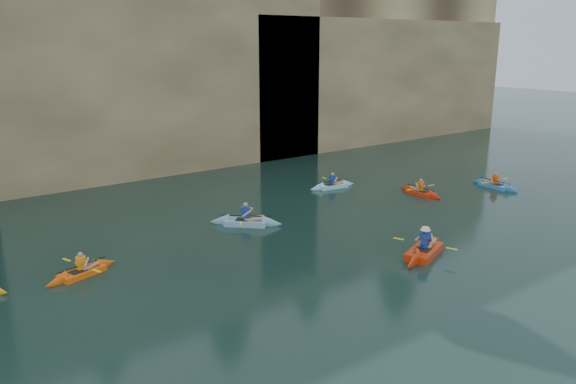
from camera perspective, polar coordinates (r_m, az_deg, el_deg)
ground at (r=16.54m, az=13.42°, el=-13.54°), size 160.00×160.00×0.00m
cliff at (r=40.75m, az=-20.85°, el=11.55°), size 70.00×16.00×12.00m
cliff_slab_center at (r=34.46m, az=-14.00°, el=11.11°), size 24.00×2.40×11.40m
cliff_slab_east at (r=46.14m, az=9.99°, el=11.23°), size 26.00×2.40×9.84m
sea_cave_center at (r=32.49m, az=-22.85°, el=2.85°), size 3.50×1.00×3.20m
sea_cave_east at (r=38.11m, az=-2.09°, el=6.65°), size 5.00×1.00×4.50m
main_kayaker at (r=21.85m, az=13.66°, el=-5.81°), size 3.70×2.32×1.36m
kayaker_orange at (r=20.76m, az=-20.21°, el=-7.61°), size 2.84×2.04×1.05m
kayaker_ltblue_near at (r=24.72m, az=-4.31°, el=-3.01°), size 2.88×2.79×1.28m
kayaker_red_far at (r=30.37m, az=13.30°, el=-0.00°), size 2.11×2.88×1.05m
kayaker_ltblue_mid at (r=30.98m, az=4.53°, el=0.66°), size 2.90×2.14×1.08m
kayaker_blue_east at (r=33.01m, az=20.26°, el=0.66°), size 2.17×3.11×1.09m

